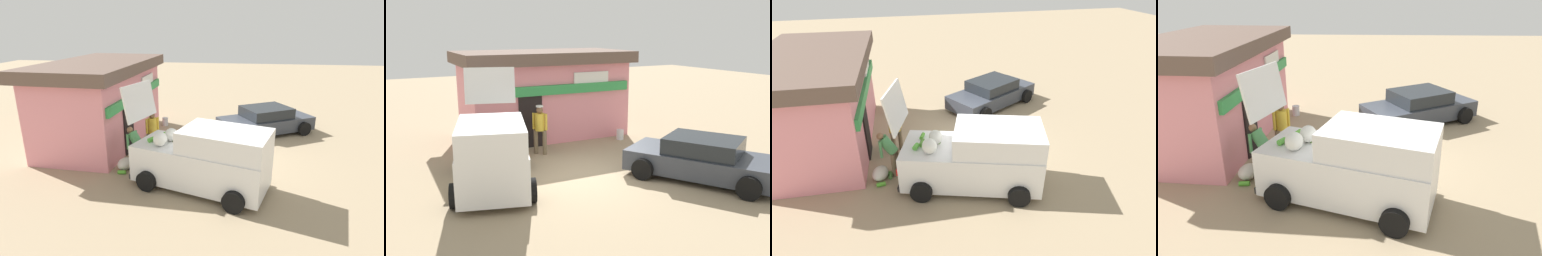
% 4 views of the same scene
% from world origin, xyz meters
% --- Properties ---
extents(ground_plane, '(60.00, 60.00, 0.00)m').
position_xyz_m(ground_plane, '(0.00, 0.00, 0.00)').
color(ground_plane, '#9E896B').
extents(storefront_bar, '(7.02, 3.99, 3.48)m').
position_xyz_m(storefront_bar, '(0.85, 5.09, 1.79)').
color(storefront_bar, pink).
rests_on(storefront_bar, ground_plane).
extents(delivery_van, '(3.07, 4.68, 3.14)m').
position_xyz_m(delivery_van, '(-2.89, 0.28, 0.99)').
color(delivery_van, white).
rests_on(delivery_van, ground_plane).
extents(parked_sedan, '(3.73, 4.67, 1.26)m').
position_xyz_m(parked_sedan, '(2.71, -2.06, 0.60)').
color(parked_sedan, '#383D47').
rests_on(parked_sedan, ground_plane).
extents(vendor_standing, '(0.48, 0.48, 1.75)m').
position_xyz_m(vendor_standing, '(-0.43, 2.58, 1.01)').
color(vendor_standing, '#726047').
rests_on(vendor_standing, ground_plane).
extents(customer_bending, '(0.62, 0.69, 1.48)m').
position_xyz_m(customer_bending, '(-1.69, 2.84, 0.88)').
color(customer_bending, '#726047').
rests_on(customer_bending, ground_plane).
extents(unloaded_banana_pile, '(0.86, 0.72, 0.42)m').
position_xyz_m(unloaded_banana_pile, '(-1.97, 3.19, 0.19)').
color(unloaded_banana_pile, silver).
rests_on(unloaded_banana_pile, ground_plane).
extents(paint_bucket, '(0.29, 0.29, 0.40)m').
position_xyz_m(paint_bucket, '(3.21, 2.88, 0.20)').
color(paint_bucket, silver).
rests_on(paint_bucket, ground_plane).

